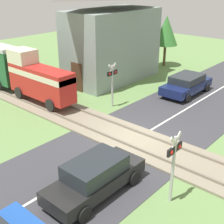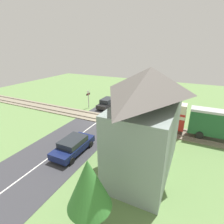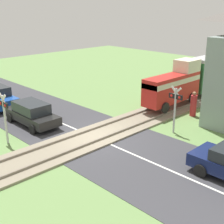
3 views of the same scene
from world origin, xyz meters
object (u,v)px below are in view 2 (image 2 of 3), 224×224
at_px(train, 196,121).
at_px(car_behind_queue, 120,95).
at_px(crossing_signal_east_approach, 121,118).
at_px(station_building, 147,124).
at_px(car_near_crossing, 107,103).
at_px(crossing_signal_west_approach, 88,97).
at_px(car_far_side, 73,145).
at_px(pedestrian_by_station, 154,130).

distance_m(train, car_behind_queue, 15.83).
distance_m(crossing_signal_east_approach, station_building, 6.22).
bearing_deg(car_near_crossing, station_building, 38.74).
relative_size(car_behind_queue, crossing_signal_west_approach, 1.61).
height_order(car_far_side, station_building, station_building).
distance_m(crossing_signal_west_approach, station_building, 15.49).
xyz_separation_m(crossing_signal_east_approach, station_building, (4.42, 3.89, 2.00)).
bearing_deg(car_near_crossing, car_behind_queue, 180.00).
height_order(station_building, pedestrian_by_station, station_building).
height_order(train, pedestrian_by_station, train).
bearing_deg(station_building, pedestrian_by_station, -175.05).
relative_size(car_near_crossing, crossing_signal_west_approach, 1.51).
distance_m(car_near_crossing, crossing_signal_east_approach, 8.92).
xyz_separation_m(crossing_signal_west_approach, pedestrian_by_station, (4.76, 11.22, -1.06)).
distance_m(car_behind_queue, pedestrian_by_station, 14.46).
bearing_deg(train, pedestrian_by_station, -62.75).
xyz_separation_m(train, crossing_signal_west_approach, (-2.79, -15.05, -0.02)).
distance_m(train, station_building, 8.20).
xyz_separation_m(car_far_side, car_behind_queue, (-17.53, -2.88, 0.07)).
bearing_deg(car_behind_queue, train, 52.95).
bearing_deg(train, car_behind_queue, -127.05).
height_order(train, car_far_side, train).
distance_m(train, crossing_signal_east_approach, 7.79).
distance_m(train, crossing_signal_west_approach, 15.31).
xyz_separation_m(car_near_crossing, car_behind_queue, (-5.23, 0.00, 0.05)).
distance_m(train, pedestrian_by_station, 4.45).
bearing_deg(pedestrian_by_station, crossing_signal_west_approach, -113.00).
distance_m(crossing_signal_east_approach, pedestrian_by_station, 3.69).
height_order(crossing_signal_west_approach, pedestrian_by_station, crossing_signal_west_approach).
relative_size(car_far_side, car_behind_queue, 0.96).
relative_size(station_building, pedestrian_by_station, 4.87).
relative_size(car_near_crossing, crossing_signal_east_approach, 1.51).
relative_size(car_far_side, crossing_signal_west_approach, 1.55).
relative_size(car_behind_queue, pedestrian_by_station, 2.68).
distance_m(car_near_crossing, station_building, 15.05).
relative_size(crossing_signal_west_approach, station_building, 0.34).
bearing_deg(car_near_crossing, car_far_side, 13.18).
distance_m(car_far_side, crossing_signal_east_approach, 5.87).
relative_size(crossing_signal_east_approach, pedestrian_by_station, 1.66).
distance_m(car_near_crossing, pedestrian_by_station, 10.78).
bearing_deg(train, car_near_crossing, -108.78).
xyz_separation_m(train, car_near_crossing, (-4.29, -12.61, -1.09)).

